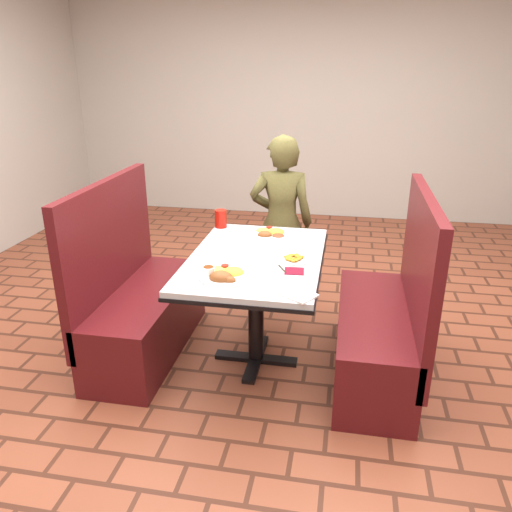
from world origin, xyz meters
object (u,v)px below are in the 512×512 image
object	(u,v)px
booth_bench_right	(383,328)
plantain_plate	(294,259)
near_dinner_plate	(224,272)
red_tumbler	(221,219)
far_dinner_plate	(271,232)
diner_person	(281,223)
booth_bench_left	(140,306)
dining_table	(256,270)

from	to	relation	value
booth_bench_right	plantain_plate	bearing A→B (deg)	-176.39
near_dinner_plate	red_tumbler	world-z (taller)	red_tumbler
near_dinner_plate	plantain_plate	xyz separation A→B (m)	(0.35, 0.32, -0.02)
red_tumbler	far_dinner_plate	bearing A→B (deg)	-17.70
booth_bench_right	near_dinner_plate	world-z (taller)	booth_bench_right
near_dinner_plate	far_dinner_plate	bearing A→B (deg)	79.58
diner_person	booth_bench_left	bearing A→B (deg)	43.32
booth_bench_left	red_tumbler	size ratio (longest dim) A/B	9.44
booth_bench_right	far_dinner_plate	xyz separation A→B (m)	(-0.77, 0.40, 0.45)
booth_bench_left	booth_bench_right	distance (m)	1.60
dining_table	near_dinner_plate	size ratio (longest dim) A/B	4.04
booth_bench_left	diner_person	distance (m)	1.28
far_dinner_plate	dining_table	bearing A→B (deg)	-94.20
booth_bench_right	red_tumbler	distance (m)	1.35
dining_table	plantain_plate	distance (m)	0.26
booth_bench_right	far_dinner_plate	distance (m)	0.97
far_dinner_plate	plantain_plate	size ratio (longest dim) A/B	1.51
near_dinner_plate	plantain_plate	distance (m)	0.48
near_dinner_plate	red_tumbler	xyz separation A→B (m)	(-0.24, 0.88, 0.03)
near_dinner_plate	far_dinner_plate	size ratio (longest dim) A/B	1.05
near_dinner_plate	far_dinner_plate	world-z (taller)	near_dinner_plate
booth_bench_right	red_tumbler	xyz separation A→B (m)	(-1.15, 0.52, 0.48)
diner_person	far_dinner_plate	size ratio (longest dim) A/B	4.77
booth_bench_right	diner_person	bearing A→B (deg)	130.01
near_dinner_plate	booth_bench_left	bearing A→B (deg)	152.37
booth_bench_right	near_dinner_plate	distance (m)	1.08
booth_bench_left	booth_bench_right	xyz separation A→B (m)	(1.60, 0.00, 0.00)
booth_bench_left	far_dinner_plate	xyz separation A→B (m)	(0.83, 0.40, 0.45)
booth_bench_left	near_dinner_plate	world-z (taller)	booth_bench_left
diner_person	dining_table	bearing A→B (deg)	83.60
booth_bench_left	diner_person	bearing A→B (deg)	47.71
booth_bench_left	booth_bench_right	size ratio (longest dim) A/B	1.00
booth_bench_left	near_dinner_plate	bearing A→B (deg)	-27.63
booth_bench_right	far_dinner_plate	world-z (taller)	booth_bench_right
dining_table	plantain_plate	size ratio (longest dim) A/B	6.39
dining_table	booth_bench_right	distance (m)	0.86
far_dinner_plate	booth_bench_right	bearing A→B (deg)	-27.37
dining_table	diner_person	xyz separation A→B (m)	(0.03, 0.91, 0.03)
dining_table	booth_bench_right	size ratio (longest dim) A/B	1.01
booth_bench_right	far_dinner_plate	size ratio (longest dim) A/B	4.18
booth_bench_right	red_tumbler	size ratio (longest dim) A/B	9.44
dining_table	near_dinner_plate	bearing A→B (deg)	-107.01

